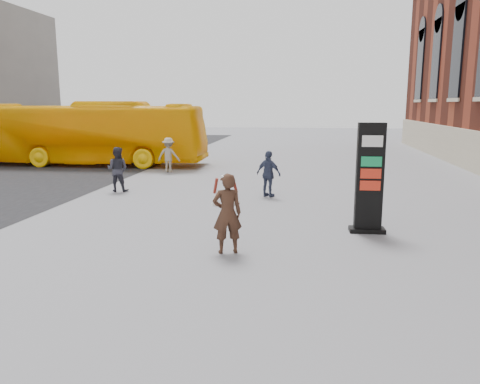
# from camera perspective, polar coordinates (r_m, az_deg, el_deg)

# --- Properties ---
(ground) EXTENTS (100.00, 100.00, 0.00)m
(ground) POSITION_cam_1_polar(r_m,az_deg,el_deg) (10.09, -4.87, -6.36)
(ground) COLOR #9E9EA3
(info_pylon) EXTENTS (0.83, 0.43, 2.54)m
(info_pylon) POSITION_cam_1_polar(r_m,az_deg,el_deg) (11.13, 15.51, 1.60)
(info_pylon) COLOR black
(info_pylon) RESTS_ON ground
(woman) EXTENTS (0.74, 0.70, 1.62)m
(woman) POSITION_cam_1_polar(r_m,az_deg,el_deg) (9.30, -1.58, -2.51)
(woman) COLOR #3E2719
(woman) RESTS_ON ground
(bus) EXTENTS (11.10, 2.90, 3.07)m
(bus) POSITION_cam_1_polar(r_m,az_deg,el_deg) (24.02, -17.60, 6.82)
(bus) COLOR #FFB703
(bus) RESTS_ON road
(pedestrian_a) EXTENTS (0.74, 0.58, 1.52)m
(pedestrian_a) POSITION_cam_1_polar(r_m,az_deg,el_deg) (16.47, -14.70, 2.70)
(pedestrian_a) COLOR #2F2F3A
(pedestrian_a) RESTS_ON ground
(pedestrian_b) EXTENTS (1.01, 0.62, 1.51)m
(pedestrian_b) POSITION_cam_1_polar(r_m,az_deg,el_deg) (20.68, -8.70, 4.48)
(pedestrian_b) COLOR #9E927D
(pedestrian_b) RESTS_ON ground
(pedestrian_c) EXTENTS (0.94, 0.73, 1.49)m
(pedestrian_c) POSITION_cam_1_polar(r_m,az_deg,el_deg) (15.01, 3.52, 2.21)
(pedestrian_c) COLOR #363E59
(pedestrian_c) RESTS_ON ground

